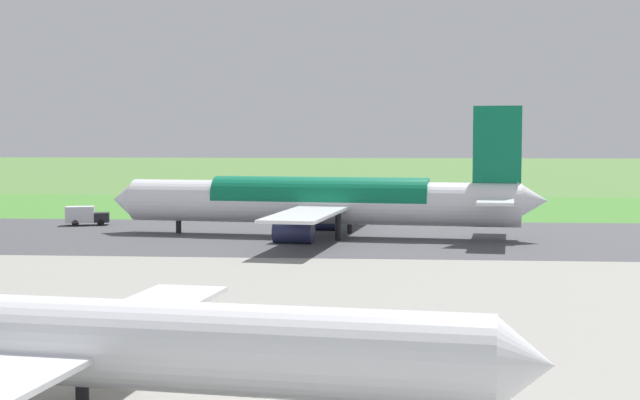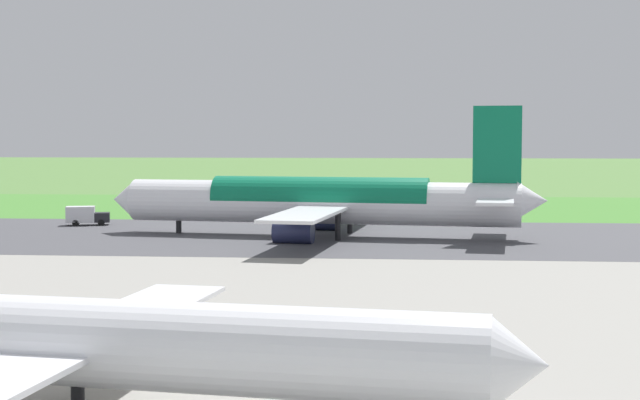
{
  "view_description": "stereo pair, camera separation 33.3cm",
  "coord_description": "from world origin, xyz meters",
  "px_view_note": "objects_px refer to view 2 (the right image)",
  "views": [
    {
      "loc": [
        -7.81,
        110.74,
        12.29
      ],
      "look_at": [
        1.28,
        0.0,
        4.5
      ],
      "focal_mm": 51.4,
      "sensor_mm": 36.0,
      "label": 1
    },
    {
      "loc": [
        -8.14,
        110.71,
        12.29
      ],
      "look_at": [
        1.28,
        0.0,
        4.5
      ],
      "focal_mm": 51.4,
      "sensor_mm": 36.0,
      "label": 2
    }
  ],
  "objects_px": {
    "airliner_main": "(323,201)",
    "no_stopping_sign": "(488,204)",
    "service_truck_fuel": "(86,215)",
    "traffic_cone_orange": "(465,213)",
    "airliner_parked_mid": "(72,340)"
  },
  "relations": [
    {
      "from": "service_truck_fuel",
      "to": "traffic_cone_orange",
      "type": "bearing_deg",
      "value": -157.81
    },
    {
      "from": "airliner_main",
      "to": "service_truck_fuel",
      "type": "distance_m",
      "value": 35.6
    },
    {
      "from": "service_truck_fuel",
      "to": "traffic_cone_orange",
      "type": "height_order",
      "value": "service_truck_fuel"
    },
    {
      "from": "airliner_main",
      "to": "service_truck_fuel",
      "type": "relative_size",
      "value": 8.75
    },
    {
      "from": "service_truck_fuel",
      "to": "traffic_cone_orange",
      "type": "xyz_separation_m",
      "value": [
        -53.22,
        -21.71,
        -1.13
      ]
    },
    {
      "from": "airliner_main",
      "to": "traffic_cone_orange",
      "type": "distance_m",
      "value": 38.58
    },
    {
      "from": "airliner_main",
      "to": "airliner_parked_mid",
      "type": "relative_size",
      "value": 1.32
    },
    {
      "from": "service_truck_fuel",
      "to": "traffic_cone_orange",
      "type": "distance_m",
      "value": 57.49
    },
    {
      "from": "airliner_parked_mid",
      "to": "airliner_main",
      "type": "bearing_deg",
      "value": -94.27
    },
    {
      "from": "traffic_cone_orange",
      "to": "airliner_main",
      "type": "bearing_deg",
      "value": 59.3
    },
    {
      "from": "service_truck_fuel",
      "to": "airliner_main",
      "type": "bearing_deg",
      "value": 161.45
    },
    {
      "from": "airliner_main",
      "to": "traffic_cone_orange",
      "type": "xyz_separation_m",
      "value": [
        -19.59,
        -32.99,
        -4.08
      ]
    },
    {
      "from": "airliner_main",
      "to": "no_stopping_sign",
      "type": "height_order",
      "value": "airliner_main"
    },
    {
      "from": "no_stopping_sign",
      "to": "airliner_main",
      "type": "bearing_deg",
      "value": 53.99
    },
    {
      "from": "airliner_main",
      "to": "airliner_parked_mid",
      "type": "bearing_deg",
      "value": 85.73
    }
  ]
}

